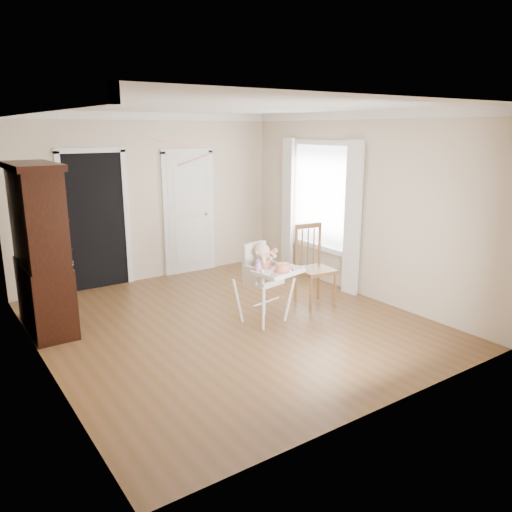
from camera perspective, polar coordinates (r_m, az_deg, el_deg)
floor at (r=6.54m, az=-2.89°, el=-7.68°), size 5.00×5.00×0.00m
ceiling at (r=6.07m, az=-3.23°, el=16.67°), size 5.00×5.00×0.00m
wall_back at (r=8.38m, az=-12.09°, el=6.48°), size 4.50×0.00×4.50m
wall_left at (r=5.37m, az=-23.97°, el=1.24°), size 0.00×5.00×5.00m
wall_right at (r=7.57m, az=11.70°, el=5.69°), size 0.00×5.00×5.00m
crown_molding at (r=6.07m, az=-3.22°, el=16.10°), size 4.50×5.00×0.12m
doorway at (r=8.10m, az=-17.85°, el=4.12°), size 1.06×0.05×2.22m
closet_door at (r=8.69m, az=-7.65°, el=4.78°), size 0.96×0.09×2.13m
window_right at (r=8.10m, az=7.24°, el=5.97°), size 0.13×1.84×2.30m
high_chair at (r=6.38m, az=0.94°, el=-2.04°), size 0.73×0.85×1.06m
baby at (r=6.35m, az=0.78°, el=-0.68°), size 0.33×0.25×0.47m
cake at (r=6.17m, az=3.06°, el=-1.33°), size 0.23×0.23×0.11m
sippy_cup at (r=6.13m, az=0.21°, el=-1.14°), size 0.08×0.08×0.19m
china_cabinet at (r=6.58m, az=-23.37°, el=0.73°), size 0.55×1.23×2.07m
dining_chair at (r=7.14m, az=6.66°, el=-1.34°), size 0.52×0.52×1.14m
streamer at (r=6.28m, az=-10.02°, el=12.68°), size 0.40×0.33×0.15m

